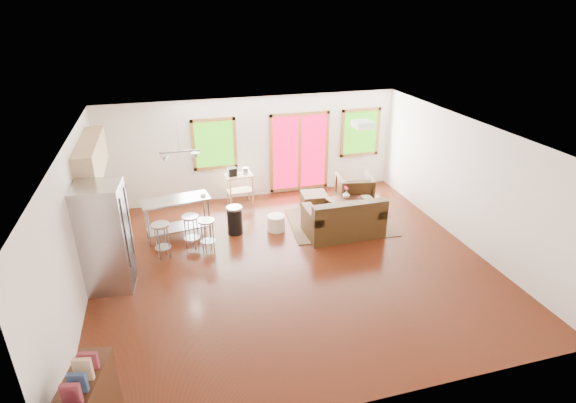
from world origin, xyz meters
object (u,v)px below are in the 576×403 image
object	(u,v)px
loveseat	(344,220)
rug	(340,222)
armchair	(354,188)
refrigerator	(105,237)
coffee_table	(350,201)
kitchen_cart	(239,179)
ottoman	(314,201)
island	(177,211)

from	to	relation	value
loveseat	rug	bearing A→B (deg)	75.19
armchair	refrigerator	distance (m)	6.03
loveseat	coffee_table	size ratio (longest dim) A/B	1.48
armchair	kitchen_cart	size ratio (longest dim) A/B	0.85
ottoman	refrigerator	xyz separation A→B (m)	(-4.57, -2.11, 0.78)
island	kitchen_cart	distance (m)	2.04
ottoman	refrigerator	distance (m)	5.09
refrigerator	coffee_table	bearing A→B (deg)	21.73
loveseat	island	distance (m)	3.62
rug	refrigerator	size ratio (longest dim) A/B	1.19
loveseat	ottoman	size ratio (longest dim) A/B	2.74
rug	island	distance (m)	3.71
armchair	island	bearing A→B (deg)	17.75
coffee_table	island	world-z (taller)	island
coffee_table	refrigerator	size ratio (longest dim) A/B	0.57
rug	armchair	distance (m)	1.22
ottoman	loveseat	bearing A→B (deg)	-82.24
armchair	island	size ratio (longest dim) A/B	0.58
rug	island	world-z (taller)	island
refrigerator	island	world-z (taller)	refrigerator
rug	kitchen_cart	size ratio (longest dim) A/B	2.32
armchair	ottoman	bearing A→B (deg)	10.37
refrigerator	rug	bearing A→B (deg)	19.20
rug	kitchen_cart	bearing A→B (deg)	141.71
loveseat	refrigerator	bearing A→B (deg)	-172.26
ottoman	kitchen_cart	bearing A→B (deg)	156.74
rug	loveseat	distance (m)	0.66
kitchen_cart	island	bearing A→B (deg)	-140.23
loveseat	coffee_table	bearing A→B (deg)	59.28
rug	armchair	xyz separation A→B (m)	(0.72, 0.89, 0.42)
refrigerator	loveseat	bearing A→B (deg)	13.28
armchair	kitchen_cart	world-z (taller)	kitchen_cart
rug	coffee_table	distance (m)	0.62
ottoman	rug	bearing A→B (deg)	-69.23
coffee_table	armchair	bearing A→B (deg)	57.99
loveseat	armchair	distance (m)	1.68
armchair	island	world-z (taller)	island
coffee_table	rug	bearing A→B (deg)	-137.95
coffee_table	island	distance (m)	4.04
rug	island	size ratio (longest dim) A/B	1.57
armchair	ottoman	distance (m)	1.08
ottoman	refrigerator	bearing A→B (deg)	-155.22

